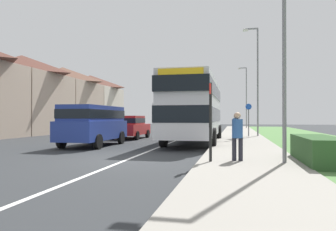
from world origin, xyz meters
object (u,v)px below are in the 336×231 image
double_decker_bus (195,107)px  cycle_route_sign (249,119)px  street_lamp_far (246,94)px  bus_stop_sign (211,116)px  pedestrian_at_stop (237,134)px  street_lamp_mid (256,75)px  pedestrian_walking_away (235,126)px  street_lamp_near (281,25)px  parked_car_red (130,126)px  parked_van_blue (94,122)px

double_decker_bus → cycle_route_sign: double_decker_bus is taller
cycle_route_sign → street_lamp_far: street_lamp_far is taller
bus_stop_sign → cycle_route_sign: bearing=82.7°
double_decker_bus → cycle_route_sign: size_ratio=3.94×
pedestrian_at_stop → street_lamp_mid: street_lamp_mid is taller
bus_stop_sign → street_lamp_mid: 15.05m
pedestrian_at_stop → pedestrian_walking_away: 10.59m
street_lamp_far → cycle_route_sign: bearing=-91.3°
street_lamp_near → cycle_route_sign: bearing=91.7°
street_lamp_mid → bus_stop_sign: bearing=-99.2°
cycle_route_sign → pedestrian_at_stop: bearing=-93.9°
pedestrian_at_stop → pedestrian_walking_away: same height
double_decker_bus → pedestrian_walking_away: size_ratio=5.94×
pedestrian_walking_away → bus_stop_sign: bus_stop_sign is taller
parked_car_red → street_lamp_near: street_lamp_near is taller
street_lamp_near → parked_car_red: bearing=128.4°
cycle_route_sign → street_lamp_far: size_ratio=0.31×
double_decker_bus → pedestrian_walking_away: 3.72m
street_lamp_far → parked_van_blue: bearing=-107.7°
pedestrian_walking_away → street_lamp_near: size_ratio=0.22×
pedestrian_at_stop → parked_van_blue: bearing=145.7°
cycle_route_sign → street_lamp_near: size_ratio=0.33×
bus_stop_sign → street_lamp_far: street_lamp_far is taller
cycle_route_sign → street_lamp_far: 19.26m
pedestrian_walking_away → cycle_route_sign: bearing=70.6°
pedestrian_at_stop → street_lamp_mid: bearing=83.8°
pedestrian_at_stop → bus_stop_sign: (-0.83, -0.33, 0.56)m
parked_car_red → pedestrian_at_stop: pedestrian_at_stop is taller
parked_car_red → street_lamp_near: size_ratio=0.54×
double_decker_bus → bus_stop_sign: bearing=-79.4°
street_lamp_mid → pedestrian_at_stop: bearing=-96.2°
pedestrian_at_stop → pedestrian_walking_away: (-0.04, 10.59, 0.00)m
bus_stop_sign → pedestrian_walking_away: bearing=85.9°
double_decker_bus → parked_van_blue: double_decker_bus is taller
parked_car_red → street_lamp_far: bearing=68.1°
pedestrian_at_stop → street_lamp_far: size_ratio=0.20×
double_decker_bus → parked_car_red: 5.83m
street_lamp_near → street_lamp_mid: (0.23, 14.32, 0.38)m
parked_van_blue → street_lamp_near: bearing=-30.7°
parked_van_blue → pedestrian_walking_away: size_ratio=2.95×
street_lamp_near → street_lamp_far: (0.04, 32.42, 0.30)m
street_lamp_far → double_decker_bus: bearing=-98.7°
parked_van_blue → double_decker_bus: bearing=30.5°
parked_car_red → pedestrian_at_stop: size_ratio=2.47×
pedestrian_at_stop → street_lamp_near: street_lamp_near is taller
double_decker_bus → street_lamp_far: street_lamp_far is taller
pedestrian_walking_away → double_decker_bus: bearing=-131.4°
street_lamp_near → street_lamp_far: street_lamp_far is taller
pedestrian_at_stop → bus_stop_sign: bus_stop_sign is taller
street_lamp_mid → street_lamp_near: bearing=-90.9°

